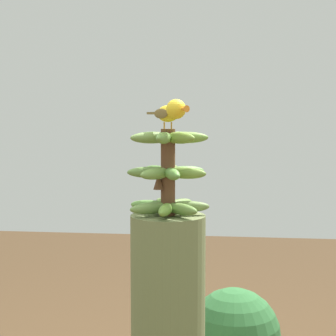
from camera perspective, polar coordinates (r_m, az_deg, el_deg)
banana_bunch at (r=1.87m, az=-0.01°, el=-0.47°), size 0.29×0.29×0.30m
perched_bird at (r=1.80m, az=0.37°, el=5.92°), size 0.16×0.18×0.10m
tropical_shrub at (r=2.62m, az=6.90°, el=-16.88°), size 0.42×0.42×0.47m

